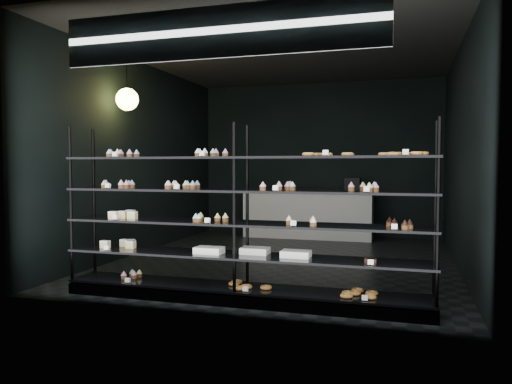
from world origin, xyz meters
TOP-DOWN VIEW (x-y plane):
  - room at (0.00, 0.00)m, footprint 5.01×6.01m
  - display_shelf at (0.06, -2.45)m, footprint 4.00×0.50m
  - signage at (0.00, -2.93)m, footprint 3.30×0.05m
  - pendant_lamp at (-2.20, -0.90)m, footprint 0.33×0.33m
  - service_counter at (-0.11, 2.50)m, footprint 2.69×0.65m

SIDE VIEW (x-z plane):
  - service_counter at x=-0.11m, z-range -0.11..1.12m
  - display_shelf at x=0.06m, z-range -0.33..1.58m
  - room at x=0.00m, z-range 0.00..3.20m
  - pendant_lamp at x=-2.20m, z-range 2.00..2.90m
  - signage at x=0.00m, z-range 2.50..3.00m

